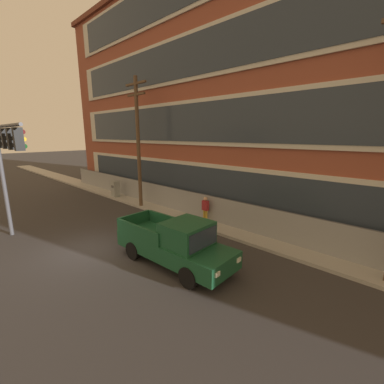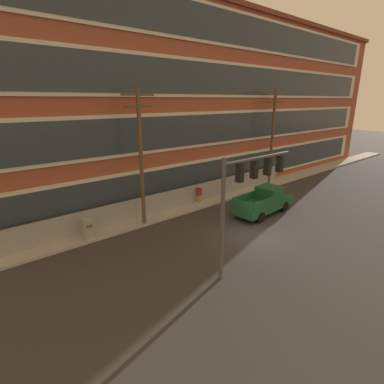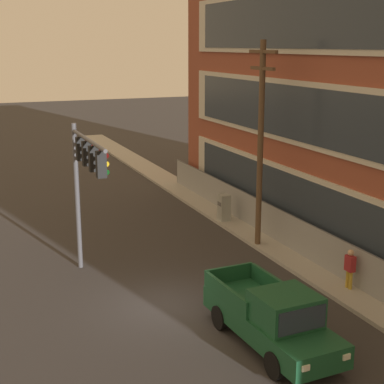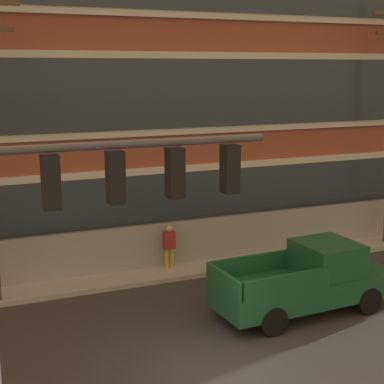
# 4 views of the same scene
# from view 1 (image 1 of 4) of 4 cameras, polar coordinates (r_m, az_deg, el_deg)

# --- Properties ---
(ground_plane) EXTENTS (160.00, 160.00, 0.00)m
(ground_plane) POSITION_cam_1_polar(r_m,az_deg,el_deg) (13.49, -22.40, -11.83)
(ground_plane) COLOR #333030
(sidewalk_building_side) EXTENTS (80.00, 1.89, 0.16)m
(sidewalk_building_side) POSITION_cam_1_polar(r_m,az_deg,el_deg) (17.01, -1.12, -5.49)
(sidewalk_building_side) COLOR #9E9B93
(sidewalk_building_side) RESTS_ON ground
(brick_mill_building) EXTENTS (49.65, 10.76, 16.20)m
(brick_mill_building) POSITION_cam_1_polar(r_m,az_deg,el_deg) (17.98, 34.22, 19.34)
(brick_mill_building) COLOR brown
(brick_mill_building) RESTS_ON ground
(chain_link_fence) EXTENTS (30.19, 0.06, 1.73)m
(chain_link_fence) POSITION_cam_1_polar(r_m,az_deg,el_deg) (18.49, -4.92, -1.45)
(chain_link_fence) COLOR gray
(chain_link_fence) RESTS_ON ground
(traffic_signal_mast) EXTENTS (5.08, 0.43, 6.05)m
(traffic_signal_mast) POSITION_cam_1_polar(r_m,az_deg,el_deg) (14.87, -35.95, 6.90)
(traffic_signal_mast) COLOR #4C4C51
(traffic_signal_mast) RESTS_ON ground
(pickup_truck_dark_green) EXTENTS (5.59, 2.20, 2.03)m
(pickup_truck_dark_green) POSITION_cam_1_polar(r_m,az_deg,el_deg) (10.87, -3.63, -11.36)
(pickup_truck_dark_green) COLOR #194C2D
(pickup_truck_dark_green) RESTS_ON ground
(utility_pole_near_corner) EXTENTS (2.29, 0.26, 9.27)m
(utility_pole_near_corner) POSITION_cam_1_polar(r_m,az_deg,el_deg) (19.01, -11.90, 11.49)
(utility_pole_near_corner) COLOR brown
(utility_pole_near_corner) RESTS_ON ground
(electrical_cabinet) EXTENTS (0.57, 0.55, 1.53)m
(electrical_cabinet) POSITION_cam_1_polar(r_m,az_deg,el_deg) (22.91, -16.63, 0.51)
(electrical_cabinet) COLOR #939993
(electrical_cabinet) RESTS_ON ground
(pedestrian_near_cabinet) EXTENTS (0.40, 0.25, 1.69)m
(pedestrian_near_cabinet) POSITION_cam_1_polar(r_m,az_deg,el_deg) (15.73, 2.99, -3.61)
(pedestrian_near_cabinet) COLOR #B7932D
(pedestrian_near_cabinet) RESTS_ON ground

